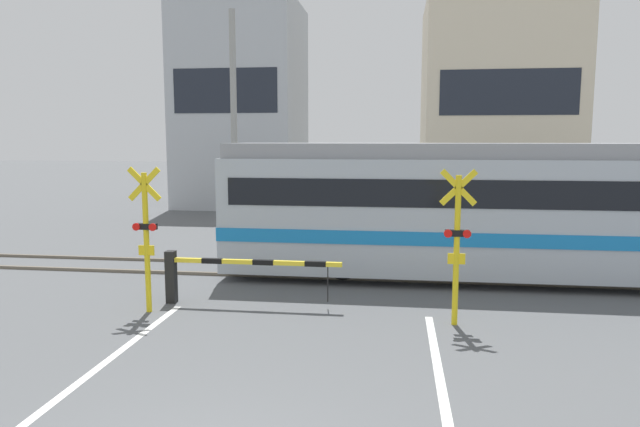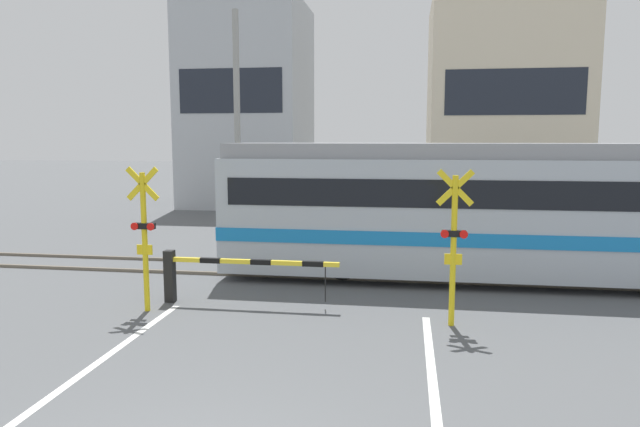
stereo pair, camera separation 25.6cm
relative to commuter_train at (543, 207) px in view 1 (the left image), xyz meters
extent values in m
cube|color=#6B6051|center=(-5.46, -0.72, -1.75)|extent=(50.00, 0.10, 0.08)
cube|color=#6B6051|center=(-5.46, 0.72, -1.75)|extent=(50.00, 0.10, 0.08)
cube|color=#ADB7C1|center=(0.00, 0.00, -0.18)|extent=(15.63, 2.91, 2.77)
cube|color=gray|center=(0.00, 0.00, 1.38)|extent=(15.48, 2.56, 0.36)
cube|color=#197AC6|center=(0.00, 0.00, -0.60)|extent=(15.65, 2.97, 0.32)
cube|color=black|center=(0.00, 0.00, 0.44)|extent=(15.01, 2.96, 0.64)
cube|color=black|center=(-7.82, 0.00, 0.44)|extent=(0.03, 2.04, 0.80)
cylinder|color=black|center=(-4.84, -0.72, -1.41)|extent=(0.76, 0.12, 0.76)
cylinder|color=black|center=(-4.84, 0.72, -1.41)|extent=(0.76, 0.12, 0.76)
cube|color=black|center=(-8.27, -3.17, -1.24)|extent=(0.20, 0.20, 1.11)
cube|color=yellow|center=(-6.45, -3.17, -0.87)|extent=(3.64, 0.09, 0.09)
cube|color=black|center=(-7.36, -3.17, -0.87)|extent=(0.44, 0.10, 0.10)
cube|color=black|center=(-6.27, -3.17, -0.87)|extent=(0.44, 0.10, 0.10)
cube|color=black|center=(-5.18, -3.17, -0.87)|extent=(0.44, 0.10, 0.10)
cylinder|color=black|center=(-4.92, -3.17, -1.28)|extent=(0.02, 0.02, 0.74)
cube|color=black|center=(-2.65, 2.57, -1.24)|extent=(0.20, 0.20, 1.11)
cube|color=yellow|center=(-4.46, 2.57, -0.87)|extent=(3.64, 0.09, 0.09)
cube|color=black|center=(-3.55, 2.57, -0.87)|extent=(0.44, 0.10, 0.10)
cube|color=black|center=(-4.65, 2.57, -0.87)|extent=(0.44, 0.10, 0.10)
cube|color=black|center=(-5.74, 2.57, -0.87)|extent=(0.44, 0.10, 0.10)
cylinder|color=black|center=(-5.99, 2.57, -1.28)|extent=(0.02, 0.02, 0.74)
cylinder|color=yellow|center=(-8.47, -3.86, -0.39)|extent=(0.11, 0.11, 2.81)
cube|color=yellow|center=(-8.47, -3.86, 0.79)|extent=(0.68, 0.04, 0.68)
cube|color=yellow|center=(-8.47, -3.86, 0.79)|extent=(0.68, 0.04, 0.68)
cube|color=black|center=(-8.47, -3.86, -0.05)|extent=(0.44, 0.12, 0.12)
cylinder|color=red|center=(-8.64, -3.93, -0.05)|extent=(0.15, 0.03, 0.15)
cylinder|color=red|center=(-8.30, -3.93, -0.05)|extent=(0.15, 0.03, 0.15)
cube|color=yellow|center=(-8.47, -3.88, -0.53)|extent=(0.32, 0.03, 0.20)
cylinder|color=yellow|center=(-2.45, -3.86, -0.39)|extent=(0.11, 0.11, 2.81)
cube|color=yellow|center=(-2.45, -3.86, 0.79)|extent=(0.68, 0.04, 0.68)
cube|color=yellow|center=(-2.45, -3.86, 0.79)|extent=(0.68, 0.04, 0.68)
cube|color=black|center=(-2.45, -3.86, -0.05)|extent=(0.44, 0.12, 0.12)
cylinder|color=red|center=(-2.62, -3.93, -0.05)|extent=(0.15, 0.03, 0.15)
cylinder|color=red|center=(-2.28, -3.93, -0.05)|extent=(0.15, 0.03, 0.15)
cube|color=yellow|center=(-2.45, -3.88, -0.53)|extent=(0.32, 0.03, 0.20)
cylinder|color=#23232D|center=(-6.22, 4.68, -1.38)|extent=(0.13, 0.13, 0.83)
cylinder|color=#23232D|center=(-6.08, 4.68, -1.38)|extent=(0.13, 0.13, 0.83)
cube|color=#386647|center=(-6.15, 4.68, -0.63)|extent=(0.38, 0.22, 0.66)
sphere|color=tan|center=(-6.15, 4.68, -0.18)|extent=(0.23, 0.23, 0.23)
cube|color=#B2B7BC|center=(-11.60, 15.02, 3.39)|extent=(5.95, 6.25, 10.37)
cube|color=#1E232D|center=(-11.60, 11.88, 3.91)|extent=(5.00, 0.03, 2.07)
cube|color=beige|center=(1.26, 15.02, 3.20)|extent=(7.11, 6.25, 10.00)
cube|color=#1E232D|center=(1.26, 11.88, 3.70)|extent=(5.97, 0.03, 2.00)
cylinder|color=gray|center=(-9.22, 5.07, 2.13)|extent=(0.22, 0.22, 7.85)
camera|label=1|loc=(-3.57, -14.44, 1.67)|focal=32.00mm
camera|label=2|loc=(-3.32, -14.41, 1.67)|focal=32.00mm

